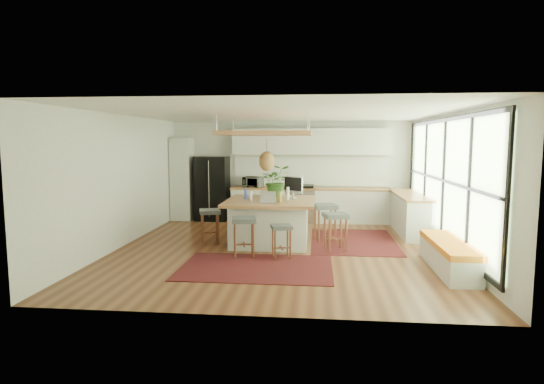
# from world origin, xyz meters

# --- Properties ---
(floor) EXTENTS (7.00, 7.00, 0.00)m
(floor) POSITION_xyz_m (0.00, 0.00, 0.00)
(floor) COLOR #4E2616
(floor) RESTS_ON ground
(ceiling) EXTENTS (7.00, 7.00, 0.00)m
(ceiling) POSITION_xyz_m (0.00, 0.00, 2.70)
(ceiling) COLOR white
(ceiling) RESTS_ON ground
(wall_back) EXTENTS (6.50, 0.00, 6.50)m
(wall_back) POSITION_xyz_m (0.00, 3.50, 1.35)
(wall_back) COLOR beige
(wall_back) RESTS_ON ground
(wall_front) EXTENTS (6.50, 0.00, 6.50)m
(wall_front) POSITION_xyz_m (0.00, -3.50, 1.35)
(wall_front) COLOR beige
(wall_front) RESTS_ON ground
(wall_left) EXTENTS (0.00, 7.00, 7.00)m
(wall_left) POSITION_xyz_m (-3.25, 0.00, 1.35)
(wall_left) COLOR beige
(wall_left) RESTS_ON ground
(wall_right) EXTENTS (0.00, 7.00, 7.00)m
(wall_right) POSITION_xyz_m (3.25, 0.00, 1.35)
(wall_right) COLOR beige
(wall_right) RESTS_ON ground
(window_wall) EXTENTS (0.10, 6.20, 2.60)m
(window_wall) POSITION_xyz_m (3.22, 0.00, 1.40)
(window_wall) COLOR black
(window_wall) RESTS_ON wall_right
(pantry) EXTENTS (0.55, 0.60, 2.25)m
(pantry) POSITION_xyz_m (-2.95, 3.18, 1.12)
(pantry) COLOR beige
(pantry) RESTS_ON floor
(back_counter_base) EXTENTS (4.20, 0.60, 0.88)m
(back_counter_base) POSITION_xyz_m (0.55, 3.18, 0.44)
(back_counter_base) COLOR beige
(back_counter_base) RESTS_ON floor
(back_counter_top) EXTENTS (4.24, 0.64, 0.05)m
(back_counter_top) POSITION_xyz_m (0.55, 3.18, 0.90)
(back_counter_top) COLOR brown
(back_counter_top) RESTS_ON back_counter_base
(backsplash) EXTENTS (4.20, 0.02, 0.80)m
(backsplash) POSITION_xyz_m (0.55, 3.48, 1.35)
(backsplash) COLOR white
(backsplash) RESTS_ON wall_back
(upper_cabinets) EXTENTS (4.20, 0.34, 0.70)m
(upper_cabinets) POSITION_xyz_m (0.55, 3.32, 2.15)
(upper_cabinets) COLOR beige
(upper_cabinets) RESTS_ON wall_back
(range) EXTENTS (0.76, 0.62, 1.00)m
(range) POSITION_xyz_m (0.30, 3.18, 0.50)
(range) COLOR #A5A5AA
(range) RESTS_ON floor
(right_counter_base) EXTENTS (0.60, 2.50, 0.88)m
(right_counter_base) POSITION_xyz_m (2.93, 2.00, 0.44)
(right_counter_base) COLOR beige
(right_counter_base) RESTS_ON floor
(right_counter_top) EXTENTS (0.64, 2.54, 0.05)m
(right_counter_top) POSITION_xyz_m (2.93, 2.00, 0.90)
(right_counter_top) COLOR brown
(right_counter_top) RESTS_ON right_counter_base
(window_bench) EXTENTS (0.52, 2.00, 0.50)m
(window_bench) POSITION_xyz_m (2.95, -1.20, 0.25)
(window_bench) COLOR beige
(window_bench) RESTS_ON floor
(ceiling_panel) EXTENTS (1.86, 1.86, 0.80)m
(ceiling_panel) POSITION_xyz_m (-0.30, 0.40, 2.05)
(ceiling_panel) COLOR brown
(ceiling_panel) RESTS_ON ceiling
(rug_near) EXTENTS (2.60, 1.80, 0.01)m
(rug_near) POSITION_xyz_m (-0.28, -1.37, 0.01)
(rug_near) COLOR black
(rug_near) RESTS_ON floor
(rug_right) EXTENTS (1.80, 2.60, 0.01)m
(rug_right) POSITION_xyz_m (1.53, 0.87, 0.01)
(rug_right) COLOR black
(rug_right) RESTS_ON floor
(fridge) EXTENTS (0.89, 0.71, 1.75)m
(fridge) POSITION_xyz_m (-2.12, 3.20, 0.93)
(fridge) COLOR black
(fridge) RESTS_ON floor
(island) EXTENTS (1.85, 1.85, 0.93)m
(island) POSITION_xyz_m (-0.23, 0.52, 0.47)
(island) COLOR brown
(island) RESTS_ON floor
(stool_near_left) EXTENTS (0.52, 0.52, 0.74)m
(stool_near_left) POSITION_xyz_m (-0.62, -0.64, 0.35)
(stool_near_left) COLOR #43474A
(stool_near_left) RESTS_ON floor
(stool_near_right) EXTENTS (0.45, 0.45, 0.63)m
(stool_near_right) POSITION_xyz_m (0.10, -0.69, 0.35)
(stool_near_right) COLOR #43474A
(stool_near_right) RESTS_ON floor
(stool_right_front) EXTENTS (0.54, 0.54, 0.75)m
(stool_right_front) POSITION_xyz_m (1.11, 0.01, 0.35)
(stool_right_front) COLOR #43474A
(stool_right_front) RESTS_ON floor
(stool_right_back) EXTENTS (0.57, 0.57, 0.80)m
(stool_right_back) POSITION_xyz_m (0.92, 0.88, 0.35)
(stool_right_back) COLOR #43474A
(stool_right_back) RESTS_ON floor
(stool_left_side) EXTENTS (0.53, 0.53, 0.71)m
(stool_left_side) POSITION_xyz_m (-1.53, 0.44, 0.35)
(stool_left_side) COLOR #43474A
(stool_left_side) RESTS_ON floor
(laptop) EXTENTS (0.33, 0.35, 0.24)m
(laptop) POSITION_xyz_m (-0.24, 0.03, 1.05)
(laptop) COLOR #A5A5AA
(laptop) RESTS_ON island
(monitor) EXTENTS (0.53, 0.48, 0.49)m
(monitor) POSITION_xyz_m (0.23, 0.77, 1.19)
(monitor) COLOR #A5A5AA
(monitor) RESTS_ON island
(microwave) EXTENTS (0.56, 0.41, 0.34)m
(microwave) POSITION_xyz_m (-0.99, 3.17, 1.09)
(microwave) COLOR #A5A5AA
(microwave) RESTS_ON back_counter_top
(island_plant) EXTENTS (0.74, 0.80, 0.55)m
(island_plant) POSITION_xyz_m (-0.17, 1.10, 1.20)
(island_plant) COLOR #1E4C19
(island_plant) RESTS_ON island
(island_bowl) EXTENTS (0.26, 0.26, 0.06)m
(island_bowl) POSITION_xyz_m (-0.76, 0.97, 0.96)
(island_bowl) COLOR white
(island_bowl) RESTS_ON island
(island_bottle_0) EXTENTS (0.07, 0.07, 0.19)m
(island_bottle_0) POSITION_xyz_m (-0.78, 0.62, 1.03)
(island_bottle_0) COLOR #3040C0
(island_bottle_0) RESTS_ON island
(island_bottle_1) EXTENTS (0.07, 0.07, 0.19)m
(island_bottle_1) POSITION_xyz_m (-0.63, 0.37, 1.03)
(island_bottle_1) COLOR white
(island_bottle_1) RESTS_ON island
(island_bottle_2) EXTENTS (0.07, 0.07, 0.19)m
(island_bottle_2) POSITION_xyz_m (0.02, 0.22, 1.03)
(island_bottle_2) COLOR #AD8239
(island_bottle_2) RESTS_ON island
(island_bottle_3) EXTENTS (0.07, 0.07, 0.19)m
(island_bottle_3) POSITION_xyz_m (0.12, 0.57, 1.03)
(island_bottle_3) COLOR white
(island_bottle_3) RESTS_ON island
(island_bottle_4) EXTENTS (0.07, 0.07, 0.19)m
(island_bottle_4) POSITION_xyz_m (-0.43, 0.77, 1.03)
(island_bottle_4) COLOR #52834E
(island_bottle_4) RESTS_ON island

